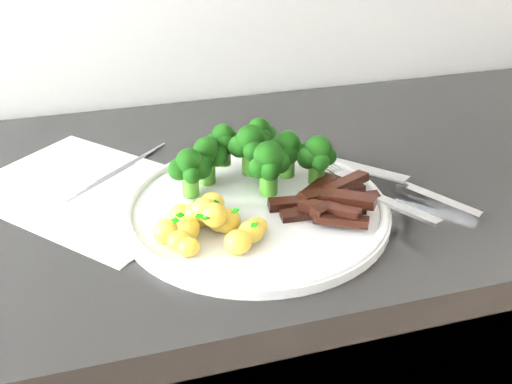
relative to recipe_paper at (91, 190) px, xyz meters
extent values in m
cube|color=white|center=(0.00, 0.00, 0.00)|extent=(0.35, 0.35, 0.00)
cube|color=slate|center=(0.06, 0.07, 0.00)|extent=(0.10, 0.09, 0.00)
cube|color=slate|center=(0.04, 0.05, 0.00)|extent=(0.10, 0.09, 0.00)
cube|color=slate|center=(0.03, 0.03, 0.00)|extent=(0.10, 0.09, 0.00)
cube|color=slate|center=(0.02, 0.02, 0.00)|extent=(0.09, 0.08, 0.00)
cylinder|color=white|center=(0.19, -0.11, 0.00)|extent=(0.31, 0.31, 0.01)
torus|color=white|center=(0.19, -0.11, 0.01)|extent=(0.31, 0.31, 0.01)
cylinder|color=#336C19|center=(0.20, -0.05, 0.04)|extent=(0.02, 0.02, 0.03)
sphere|color=black|center=(0.21, -0.05, 0.06)|extent=(0.03, 0.03, 0.03)
sphere|color=black|center=(0.20, -0.04, 0.06)|extent=(0.03, 0.03, 0.03)
sphere|color=black|center=(0.18, -0.05, 0.06)|extent=(0.03, 0.03, 0.03)
sphere|color=black|center=(0.20, -0.06, 0.06)|extent=(0.03, 0.03, 0.03)
sphere|color=black|center=(0.20, -0.05, 0.07)|extent=(0.03, 0.03, 0.03)
cylinder|color=#336C19|center=(0.24, -0.05, 0.02)|extent=(0.02, 0.02, 0.03)
sphere|color=black|center=(0.26, -0.05, 0.05)|extent=(0.02, 0.02, 0.02)
sphere|color=black|center=(0.24, -0.04, 0.05)|extent=(0.03, 0.03, 0.03)
sphere|color=black|center=(0.24, -0.06, 0.05)|extent=(0.02, 0.02, 0.02)
sphere|color=black|center=(0.24, -0.05, 0.06)|extent=(0.03, 0.03, 0.03)
cylinder|color=#336C19|center=(0.14, -0.04, 0.02)|extent=(0.02, 0.02, 0.03)
sphere|color=black|center=(0.16, -0.04, 0.05)|extent=(0.03, 0.03, 0.03)
sphere|color=black|center=(0.14, -0.03, 0.04)|extent=(0.02, 0.02, 0.02)
sphere|color=black|center=(0.14, -0.05, 0.05)|extent=(0.02, 0.02, 0.02)
sphere|color=black|center=(0.14, -0.04, 0.06)|extent=(0.03, 0.03, 0.03)
cylinder|color=#336C19|center=(0.22, -0.01, 0.03)|extent=(0.02, 0.02, 0.02)
sphere|color=black|center=(0.23, -0.01, 0.05)|extent=(0.02, 0.02, 0.02)
sphere|color=black|center=(0.22, 0.00, 0.05)|extent=(0.02, 0.02, 0.02)
sphere|color=black|center=(0.21, -0.01, 0.05)|extent=(0.02, 0.02, 0.02)
sphere|color=black|center=(0.22, -0.02, 0.05)|extent=(0.02, 0.02, 0.02)
sphere|color=black|center=(0.22, -0.01, 0.06)|extent=(0.03, 0.03, 0.03)
cylinder|color=#336C19|center=(0.17, -0.02, 0.03)|extent=(0.02, 0.02, 0.02)
sphere|color=black|center=(0.18, -0.01, 0.05)|extent=(0.02, 0.02, 0.02)
sphere|color=black|center=(0.17, 0.00, 0.05)|extent=(0.02, 0.02, 0.02)
sphere|color=black|center=(0.16, -0.02, 0.05)|extent=(0.02, 0.02, 0.02)
sphere|color=black|center=(0.17, -0.03, 0.05)|extent=(0.03, 0.03, 0.03)
sphere|color=black|center=(0.17, -0.02, 0.06)|extent=(0.03, 0.03, 0.03)
cylinder|color=#336C19|center=(0.27, -0.08, 0.02)|extent=(0.02, 0.02, 0.03)
sphere|color=black|center=(0.29, -0.08, 0.05)|extent=(0.02, 0.02, 0.02)
sphere|color=black|center=(0.27, -0.06, 0.05)|extent=(0.03, 0.03, 0.03)
sphere|color=black|center=(0.26, -0.08, 0.05)|extent=(0.03, 0.03, 0.03)
sphere|color=black|center=(0.27, -0.09, 0.05)|extent=(0.02, 0.02, 0.02)
sphere|color=black|center=(0.27, -0.08, 0.06)|extent=(0.03, 0.03, 0.03)
cylinder|color=#336C19|center=(0.12, -0.07, 0.02)|extent=(0.02, 0.02, 0.03)
sphere|color=black|center=(0.13, -0.07, 0.05)|extent=(0.03, 0.03, 0.03)
sphere|color=black|center=(0.12, -0.05, 0.04)|extent=(0.02, 0.02, 0.02)
sphere|color=black|center=(0.10, -0.06, 0.05)|extent=(0.03, 0.03, 0.03)
sphere|color=black|center=(0.12, -0.08, 0.04)|extent=(0.02, 0.02, 0.02)
sphere|color=black|center=(0.12, -0.07, 0.06)|extent=(0.03, 0.03, 0.03)
cylinder|color=#336C19|center=(0.21, -0.09, 0.03)|extent=(0.02, 0.02, 0.03)
sphere|color=black|center=(0.22, -0.08, 0.05)|extent=(0.03, 0.03, 0.03)
sphere|color=black|center=(0.21, -0.07, 0.05)|extent=(0.03, 0.03, 0.03)
sphere|color=black|center=(0.19, -0.09, 0.05)|extent=(0.03, 0.03, 0.03)
sphere|color=black|center=(0.21, -0.10, 0.05)|extent=(0.02, 0.02, 0.02)
sphere|color=black|center=(0.21, -0.09, 0.06)|extent=(0.04, 0.04, 0.04)
ellipsoid|color=yellow|center=(0.10, -0.16, 0.02)|extent=(0.03, 0.03, 0.03)
ellipsoid|color=yellow|center=(0.08, -0.17, 0.02)|extent=(0.03, 0.02, 0.02)
ellipsoid|color=yellow|center=(0.11, -0.13, 0.02)|extent=(0.03, 0.03, 0.03)
ellipsoid|color=yellow|center=(0.12, -0.12, 0.02)|extent=(0.02, 0.02, 0.02)
ellipsoid|color=yellow|center=(0.14, -0.15, 0.02)|extent=(0.03, 0.03, 0.03)
ellipsoid|color=yellow|center=(0.12, -0.13, 0.02)|extent=(0.03, 0.02, 0.02)
ellipsoid|color=yellow|center=(0.07, -0.15, 0.02)|extent=(0.03, 0.03, 0.03)
ellipsoid|color=yellow|center=(0.17, -0.17, 0.02)|extent=(0.02, 0.02, 0.02)
ellipsoid|color=yellow|center=(0.13, -0.15, 0.02)|extent=(0.03, 0.02, 0.02)
ellipsoid|color=yellow|center=(0.12, -0.16, 0.04)|extent=(0.03, 0.02, 0.02)
ellipsoid|color=yellow|center=(0.11, -0.13, 0.02)|extent=(0.03, 0.03, 0.02)
ellipsoid|color=yellow|center=(0.12, -0.15, 0.04)|extent=(0.03, 0.03, 0.03)
ellipsoid|color=yellow|center=(0.09, -0.18, 0.02)|extent=(0.02, 0.02, 0.02)
ellipsoid|color=yellow|center=(0.16, -0.18, 0.02)|extent=(0.03, 0.03, 0.03)
ellipsoid|color=yellow|center=(0.14, -0.19, 0.02)|extent=(0.03, 0.03, 0.03)
ellipsoid|color=yellow|center=(0.13, -0.11, 0.02)|extent=(0.03, 0.03, 0.03)
ellipsoid|color=yellow|center=(0.10, -0.12, 0.02)|extent=(0.03, 0.02, 0.02)
ellipsoid|color=yellow|center=(0.13, -0.16, 0.04)|extent=(0.03, 0.03, 0.03)
cube|color=#0A6904|center=(0.09, -0.16, 0.05)|extent=(0.01, 0.01, 0.00)
cube|color=#0A6904|center=(0.11, -0.17, 0.04)|extent=(0.01, 0.01, 0.00)
cube|color=#0A6904|center=(0.12, -0.16, 0.05)|extent=(0.01, 0.01, 0.00)
cube|color=#0A6904|center=(0.16, -0.20, 0.04)|extent=(0.01, 0.01, 0.00)
cube|color=#0A6904|center=(0.08, -0.16, 0.04)|extent=(0.01, 0.01, 0.00)
cube|color=#0A6904|center=(0.14, -0.17, 0.05)|extent=(0.01, 0.01, 0.00)
cube|color=#0A6904|center=(0.12, -0.16, 0.04)|extent=(0.01, 0.01, 0.00)
cube|color=#0A6904|center=(0.13, -0.16, 0.04)|extent=(0.01, 0.01, 0.00)
cube|color=#0A6904|center=(0.13, -0.15, 0.04)|extent=(0.01, 0.01, 0.00)
cube|color=#0A6904|center=(0.11, -0.13, 0.04)|extent=(0.01, 0.01, 0.00)
cube|color=#0A6904|center=(0.12, -0.16, 0.04)|extent=(0.01, 0.01, 0.00)
cube|color=#0A6904|center=(0.11, -0.17, 0.05)|extent=(0.01, 0.01, 0.00)
cube|color=#0A6904|center=(0.12, -0.16, 0.04)|extent=(0.01, 0.01, 0.00)
cube|color=#0A6904|center=(0.13, -0.14, 0.04)|extent=(0.01, 0.01, 0.00)
cube|color=black|center=(0.23, -0.15, 0.01)|extent=(0.06, 0.02, 0.01)
cube|color=black|center=(0.26, -0.11, 0.02)|extent=(0.07, 0.06, 0.02)
cube|color=black|center=(0.26, -0.13, 0.02)|extent=(0.06, 0.06, 0.01)
cube|color=black|center=(0.27, -0.14, 0.02)|extent=(0.08, 0.05, 0.01)
cube|color=black|center=(0.29, -0.13, 0.02)|extent=(0.08, 0.02, 0.01)
cube|color=black|center=(0.23, -0.13, 0.02)|extent=(0.07, 0.02, 0.01)
cube|color=black|center=(0.26, -0.11, 0.02)|extent=(0.08, 0.05, 0.02)
cube|color=black|center=(0.27, -0.13, 0.02)|extent=(0.08, 0.04, 0.02)
cube|color=black|center=(0.25, -0.17, 0.03)|extent=(0.06, 0.06, 0.02)
cube|color=black|center=(0.29, -0.12, 0.03)|extent=(0.07, 0.04, 0.01)
cube|color=black|center=(0.28, -0.16, 0.03)|extent=(0.06, 0.06, 0.02)
cube|color=black|center=(0.26, -0.18, 0.02)|extent=(0.06, 0.04, 0.01)
cube|color=black|center=(0.26, -0.16, 0.02)|extent=(0.06, 0.04, 0.02)
cube|color=silver|center=(0.33, -0.16, 0.02)|extent=(0.06, 0.13, 0.02)
cube|color=silver|center=(0.31, -0.08, 0.02)|extent=(0.03, 0.03, 0.01)
cylinder|color=silver|center=(0.30, -0.05, 0.02)|extent=(0.02, 0.04, 0.00)
cylinder|color=silver|center=(0.30, -0.06, 0.02)|extent=(0.02, 0.04, 0.00)
cylinder|color=silver|center=(0.29, -0.06, 0.02)|extent=(0.02, 0.04, 0.00)
cylinder|color=silver|center=(0.29, -0.06, 0.02)|extent=(0.02, 0.04, 0.00)
cube|color=silver|center=(0.34, -0.07, 0.01)|extent=(0.09, 0.11, 0.01)
cube|color=silver|center=(0.40, -0.15, 0.00)|extent=(0.07, 0.09, 0.02)
camera|label=1|loc=(0.02, -0.68, 0.37)|focal=41.73mm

